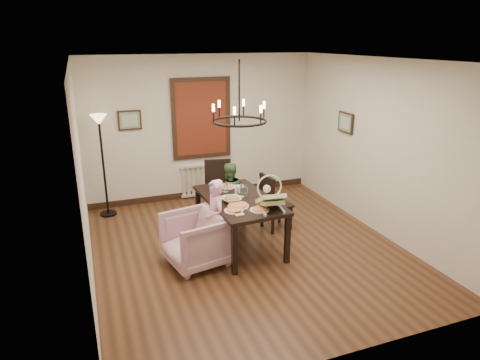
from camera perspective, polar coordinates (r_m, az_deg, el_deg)
room_shell at (r=6.46m, az=-0.10°, el=3.39°), size 4.51×5.00×2.81m
dining_table at (r=6.47m, az=-0.09°, el=-3.16°), size 1.02×1.71×0.78m
chair_far at (r=7.49m, az=-2.74°, el=-1.47°), size 0.54×0.54×1.06m
chair_right at (r=7.16m, az=4.92°, el=-2.84°), size 0.47×0.47×0.97m
armchair at (r=6.11m, az=-5.93°, el=-7.89°), size 0.97×0.96×0.75m
elderly_woman at (r=6.22m, az=-3.32°, el=-6.12°), size 0.26×0.37×0.98m
seated_man at (r=7.24m, az=-1.50°, el=-2.70°), size 0.50×0.42×0.93m
baby_bouncer at (r=6.00m, az=4.09°, el=-2.35°), size 0.45×0.57×0.34m
salad_bowl at (r=6.29m, az=-1.12°, el=-2.57°), size 0.34×0.34×0.08m
pizza_platter at (r=6.11m, az=-0.23°, el=-3.42°), size 0.30×0.30×0.04m
drinking_glass at (r=6.51m, az=0.76°, el=-1.53°), size 0.07×0.07×0.15m
window_blinds at (r=8.36m, az=-5.16°, el=8.18°), size 1.00×0.03×1.40m
radiator at (r=8.69m, az=-4.96°, el=0.06°), size 0.92×0.12×0.62m
picture_back at (r=8.11m, az=-14.49°, el=7.72°), size 0.42×0.03×0.36m
picture_right at (r=7.87m, az=13.89°, el=7.45°), size 0.03×0.42×0.36m
floor_lamp at (r=7.93m, az=-17.73°, el=1.62°), size 0.30×0.30×1.80m
chandelier at (r=6.12m, az=-0.10°, el=7.85°), size 0.80×0.80×0.04m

